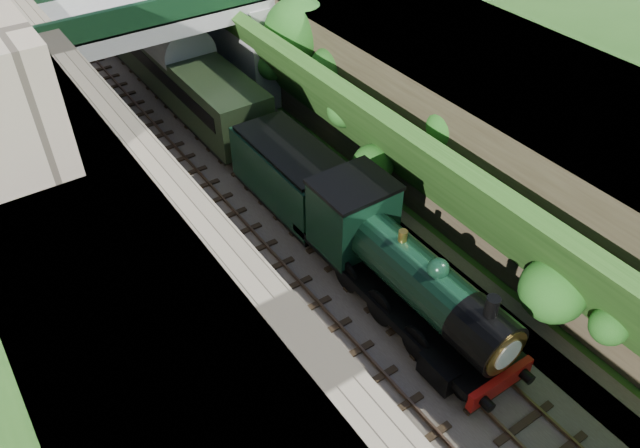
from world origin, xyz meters
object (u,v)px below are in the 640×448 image
(tender, at_px, (292,178))
(road_bridge, at_px, (172,37))
(locomotive, at_px, (402,272))
(tree, at_px, (299,34))

(tender, bearing_deg, road_bridge, 91.32)
(locomotive, height_order, tender, locomotive)
(tree, height_order, locomotive, tree)
(tree, relative_size, locomotive, 0.65)
(tree, xyz_separation_m, locomotive, (-4.71, -13.92, -2.75))
(locomotive, bearing_deg, tree, 71.29)
(road_bridge, height_order, tender, road_bridge)
(tree, height_order, tender, tree)
(locomotive, bearing_deg, tender, 90.00)
(road_bridge, bearing_deg, locomotive, -89.21)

